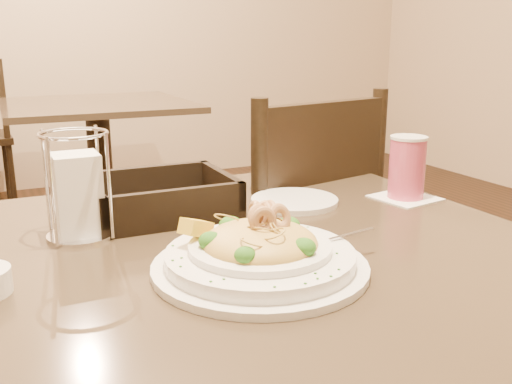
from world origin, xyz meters
name	(u,v)px	position (x,y,z in m)	size (l,w,h in m)	color
main_table	(261,373)	(0.00, 0.00, 0.50)	(0.90, 0.90, 0.73)	black
background_table	(99,147)	(0.15, 2.20, 0.50)	(0.91, 0.91, 0.73)	black
dining_chair_near	(285,260)	(0.28, 0.43, 0.50)	(0.49, 0.49, 0.93)	black
pasta_bowl	(260,252)	(-0.05, -0.09, 0.76)	(0.34, 0.30, 0.10)	white
drink_glass	(407,168)	(0.38, 0.11, 0.79)	(0.13, 0.13, 0.13)	white
bread_basket	(161,202)	(-0.10, 0.22, 0.76)	(0.26, 0.21, 0.07)	black
napkin_caddy	(78,192)	(-0.25, 0.16, 0.81)	(0.11, 0.11, 0.17)	silver
side_plate	(294,201)	(0.16, 0.18, 0.74)	(0.17, 0.17, 0.01)	white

